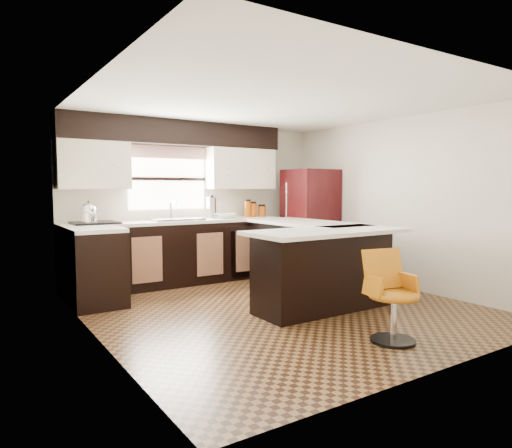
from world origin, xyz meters
TOP-DOWN VIEW (x-y plane):
  - floor at (0.00, 0.00)m, footprint 4.40×4.40m
  - ceiling at (0.00, 0.00)m, footprint 4.40×4.40m
  - wall_back at (0.00, 2.20)m, footprint 4.40×0.00m
  - wall_front at (0.00, -2.20)m, footprint 4.40×0.00m
  - wall_left at (-2.10, 0.00)m, footprint 0.00×4.40m
  - wall_right at (2.10, 0.00)m, footprint 0.00×4.40m
  - base_cab_back at (-0.45, 1.90)m, footprint 3.30×0.60m
  - base_cab_left at (-1.80, 1.25)m, footprint 0.60×0.70m
  - counter_back at (-0.45, 1.90)m, footprint 3.30×0.60m
  - counter_left at (-1.80, 1.25)m, footprint 0.60×0.70m
  - soffit at (-0.40, 2.03)m, footprint 3.40×0.35m
  - upper_cab_left at (-1.62, 2.03)m, footprint 0.94×0.35m
  - upper_cab_right at (0.68, 2.03)m, footprint 1.14×0.35m
  - window_pane at (-0.50, 2.18)m, footprint 1.20×0.02m
  - valance at (-0.50, 2.14)m, footprint 1.30×0.06m
  - sink at (-0.50, 1.88)m, footprint 0.75×0.45m
  - dishwasher at (0.55, 1.61)m, footprint 0.58×0.03m
  - cooktop at (-1.65, 1.88)m, footprint 0.58×0.50m
  - peninsula_long at (0.90, 0.62)m, footprint 0.60×1.95m
  - peninsula_return at (0.38, -0.35)m, footprint 1.65×0.60m
  - counter_pen_long at (0.95, 0.62)m, footprint 0.84×1.95m
  - counter_pen_return at (0.35, -0.44)m, footprint 1.89×0.84m
  - refrigerator at (1.71, 1.50)m, footprint 0.74×0.71m
  - bar_chair at (0.16, -1.56)m, footprint 0.53×0.53m
  - kettle at (-1.73, 1.88)m, footprint 0.20×0.20m
  - percolator at (0.09, 1.90)m, footprint 0.14×0.14m
  - mixing_bowl at (0.35, 1.90)m, footprint 0.34×0.34m
  - canister_large at (0.75, 1.92)m, footprint 0.12×0.12m
  - canister_med at (0.86, 1.92)m, footprint 0.12×0.12m
  - canister_small at (1.03, 1.92)m, footprint 0.13×0.13m

SIDE VIEW (x-z plane):
  - floor at x=0.00m, z-range 0.00..0.00m
  - bar_chair at x=0.16m, z-range 0.00..0.84m
  - dishwasher at x=0.55m, z-range 0.04..0.82m
  - base_cab_back at x=-0.45m, z-range 0.00..0.90m
  - base_cab_left at x=-1.80m, z-range 0.00..0.90m
  - peninsula_long at x=0.90m, z-range 0.00..0.90m
  - peninsula_return at x=0.38m, z-range 0.00..0.90m
  - refrigerator at x=1.71m, z-range 0.00..1.72m
  - counter_back at x=-0.45m, z-range 0.90..0.94m
  - counter_left at x=-1.80m, z-range 0.90..0.94m
  - counter_pen_long at x=0.95m, z-range 0.90..0.94m
  - counter_pen_return at x=0.35m, z-range 0.90..0.94m
  - cooktop at x=-1.65m, z-range 0.94..0.97m
  - sink at x=-0.50m, z-range 0.95..0.98m
  - mixing_bowl at x=0.35m, z-range 0.95..1.02m
  - canister_small at x=1.03m, z-range 0.95..1.11m
  - canister_med at x=0.86m, z-range 0.95..1.16m
  - canister_large at x=0.75m, z-range 0.95..1.20m
  - kettle at x=-1.73m, z-range 0.97..1.25m
  - percolator at x=0.09m, z-range 0.95..1.27m
  - wall_back at x=0.00m, z-range -1.00..3.40m
  - wall_front at x=0.00m, z-range -1.00..3.40m
  - wall_left at x=-2.10m, z-range -1.00..3.40m
  - wall_right at x=2.10m, z-range -1.00..3.40m
  - window_pane at x=-0.50m, z-range 1.10..2.00m
  - upper_cab_left at x=-1.62m, z-range 1.40..2.04m
  - upper_cab_right at x=0.68m, z-range 1.40..2.04m
  - valance at x=-0.50m, z-range 1.85..2.03m
  - soffit at x=-0.40m, z-range 2.04..2.40m
  - ceiling at x=0.00m, z-range 2.40..2.40m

